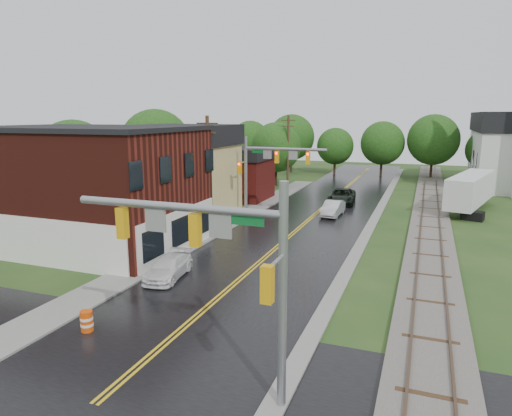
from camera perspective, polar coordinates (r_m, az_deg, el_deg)
The scene contains 22 objects.
ground at distance 16.59m, azimuth -19.60°, elevation -22.20°, with size 160.00×160.00×0.00m, color #203F18.
main_road at distance 42.34m, azimuth 7.32°, elevation -0.87°, with size 10.00×90.00×0.02m, color black.
cross_road at distance 17.90m, azimuth -15.26°, elevation -19.22°, with size 60.00×9.00×0.02m, color black.
curb_right at distance 46.35m, azimuth 15.27°, elevation -0.11°, with size 0.80×70.00×0.12m, color gray.
sidewalk_left at distance 39.61m, azimuth -3.14°, elevation -1.66°, with size 2.40×50.00×0.12m, color gray.
brick_building at distance 33.77m, azimuth -20.05°, elevation 2.53°, with size 14.30×10.30×8.30m.
yellow_house at distance 42.02m, azimuth -8.66°, elevation 3.43°, with size 8.00×7.00×6.40m, color tan.
darkred_building at distance 49.72m, azimuth -2.56°, elevation 3.63°, with size 7.00×6.00×4.40m, color #3F0F0C.
railroad at distance 46.16m, azimuth 20.96°, elevation -0.38°, with size 3.20×80.00×0.30m.
traffic_signal_near at distance 14.22m, azimuth -4.85°, elevation -5.12°, with size 7.34×0.30×7.20m.
traffic_signal_far at distance 39.64m, azimuth 1.58°, elevation 5.66°, with size 7.34×0.43×7.20m.
utility_pole_b at distance 36.36m, azimuth -6.00°, elevation 4.67°, with size 1.80×0.28×9.00m.
utility_pole_c at distance 56.81m, azimuth 4.02°, elevation 7.16°, with size 1.80×0.28×9.00m.
tree_left_a at distance 43.64m, azimuth -21.67°, elevation 5.58°, with size 6.80×6.80×8.67m.
tree_left_b at distance 50.31m, azimuth -12.33°, elevation 7.50°, with size 7.60×7.60×9.69m.
tree_left_c at distance 55.48m, azimuth -4.26°, elevation 6.84°, with size 6.00×6.00×7.65m.
tree_left_e at distance 59.21m, azimuth 2.63°, elevation 7.45°, with size 6.40×6.40×8.16m.
suv_dark at distance 48.04m, azimuth 10.69°, elevation 1.44°, with size 2.56×5.54×1.54m, color black.
sedan_silver at distance 42.04m, azimuth 9.56°, elevation -0.07°, with size 1.46×4.19×1.38m, color silver.
pickup_white at distance 26.35m, azimuth -10.87°, elevation -7.33°, with size 1.69×4.17×1.21m, color silver.
semi_trailer at distance 47.81m, azimuth 25.26°, elevation 2.13°, with size 5.17×11.20×3.54m.
construction_barrel at distance 21.15m, azimuth -20.40°, elevation -13.14°, with size 0.52×0.52×0.92m, color #D54509.
Camera 1 is at (9.36, -10.29, 9.04)m, focal length 32.00 mm.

